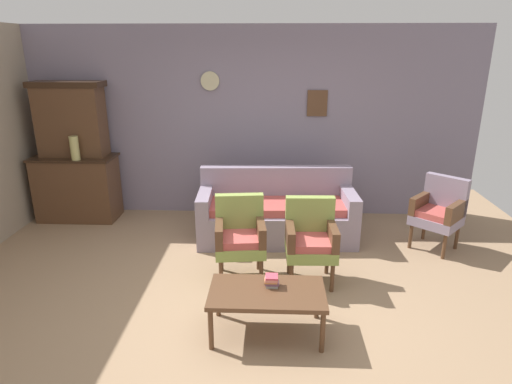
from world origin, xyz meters
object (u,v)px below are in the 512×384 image
armchair_by_doorway (240,234)px  book_stack_on_table (272,281)px  floral_couch (277,215)px  armchair_near_cabinet (311,238)px  vase_on_cabinet (75,148)px  side_cabinet (78,188)px  wingback_chair_by_fireplace (439,210)px  coffee_table (267,295)px

armchair_by_doorway → book_stack_on_table: size_ratio=7.06×
floral_couch → armchair_near_cabinet: size_ratio=2.27×
armchair_near_cabinet → book_stack_on_table: (-0.40, -0.87, -0.03)m
vase_on_cabinet → book_stack_on_table: size_ratio=2.57×
side_cabinet → wingback_chair_by_fireplace: size_ratio=1.28×
armchair_near_cabinet → side_cabinet: bearing=152.7°
vase_on_cabinet → armchair_near_cabinet: (3.11, -1.49, -0.59)m
vase_on_cabinet → armchair_by_doorway: 2.83m
side_cabinet → floral_couch: size_ratio=0.57×
side_cabinet → coffee_table: 3.82m
floral_couch → armchair_near_cabinet: (0.35, -1.08, 0.17)m
armchair_near_cabinet → coffee_table: (-0.44, -0.94, -0.12)m
side_cabinet → floral_couch: bearing=-11.4°
floral_couch → wingback_chair_by_fireplace: 2.01m
vase_on_cabinet → coffee_table: 3.68m
armchair_near_cabinet → wingback_chair_by_fireplace: bearing=28.1°
vase_on_cabinet → armchair_near_cabinet: bearing=-25.5°
side_cabinet → armchair_near_cabinet: (3.23, -1.67, 0.03)m
floral_couch → armchair_near_cabinet: same height
book_stack_on_table → armchair_near_cabinet: bearing=65.0°
wingback_chair_by_fireplace → side_cabinet: bearing=170.8°
armchair_by_doorway → book_stack_on_table: armchair_by_doorway is taller
floral_couch → armchair_by_doorway: 1.12m
side_cabinet → vase_on_cabinet: bearing=-56.2°
wingback_chair_by_fireplace → armchair_near_cabinet: bearing=-151.9°
vase_on_cabinet → book_stack_on_table: 3.64m
coffee_table → wingback_chair_by_fireplace: bearing=41.1°
floral_couch → coffee_table: floral_couch is taller
armchair_by_doorway → side_cabinet: bearing=146.9°
armchair_by_doorway → floral_couch: bearing=69.0°
side_cabinet → book_stack_on_table: 3.79m
vase_on_cabinet → coffee_table: vase_on_cabinet is taller
vase_on_cabinet → coffee_table: (2.67, -2.43, -0.72)m
vase_on_cabinet → book_stack_on_table: bearing=-41.0°
floral_couch → coffee_table: bearing=-92.5°
side_cabinet → armchair_by_doorway: bearing=-33.1°
book_stack_on_table → side_cabinet: bearing=138.1°
book_stack_on_table → coffee_table: bearing=-116.2°
coffee_table → book_stack_on_table: book_stack_on_table is taller
coffee_table → side_cabinet: bearing=136.9°
armchair_by_doorway → book_stack_on_table: 0.98m
vase_on_cabinet → side_cabinet: bearing=123.8°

